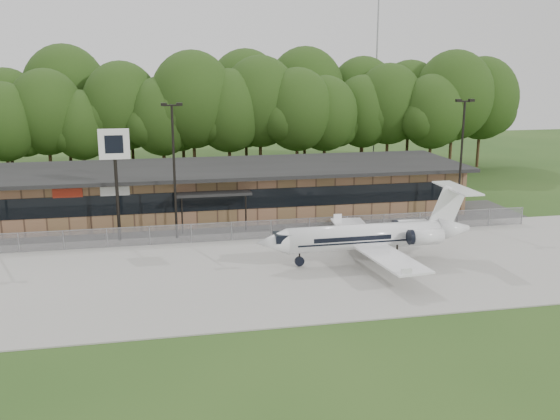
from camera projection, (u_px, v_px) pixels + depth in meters
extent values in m
plane|color=#264619|center=(287.00, 320.00, 32.59)|extent=(160.00, 160.00, 0.00)
cube|color=#9E9B93|center=(261.00, 270.00, 40.20)|extent=(64.00, 18.00, 0.08)
cube|color=#383835|center=(237.00, 225.00, 51.16)|extent=(50.00, 9.00, 0.06)
cube|color=#885E44|center=(230.00, 191.00, 54.99)|extent=(40.00, 10.00, 4.00)
cube|color=black|center=(237.00, 200.00, 50.14)|extent=(36.00, 0.08, 1.60)
cube|color=black|center=(230.00, 168.00, 54.01)|extent=(41.00, 11.50, 0.30)
cube|color=black|center=(213.00, 194.00, 49.03)|extent=(6.00, 1.60, 0.20)
cube|color=#9F2513|center=(68.00, 193.00, 47.33)|extent=(2.20, 0.06, 0.70)
cube|color=silver|center=(115.00, 191.00, 48.01)|extent=(2.20, 0.06, 0.70)
cube|color=gray|center=(245.00, 231.00, 46.71)|extent=(46.00, 0.03, 1.50)
cube|color=gray|center=(245.00, 221.00, 46.53)|extent=(46.00, 0.04, 0.04)
cylinder|color=gray|center=(376.00, 66.00, 79.66)|extent=(0.20, 0.20, 25.00)
cylinder|color=black|center=(174.00, 174.00, 46.17)|extent=(0.18, 0.18, 10.00)
cube|color=black|center=(172.00, 105.00, 44.99)|extent=(1.20, 0.12, 0.12)
cube|color=black|center=(164.00, 104.00, 44.87)|extent=(0.45, 0.30, 0.22)
cube|color=black|center=(179.00, 104.00, 45.08)|extent=(0.45, 0.30, 0.22)
cylinder|color=black|center=(461.00, 164.00, 50.63)|extent=(0.18, 0.18, 10.00)
cube|color=black|center=(465.00, 101.00, 49.45)|extent=(1.20, 0.12, 0.12)
cube|color=black|center=(459.00, 100.00, 49.32)|extent=(0.45, 0.30, 0.22)
cube|color=black|center=(471.00, 100.00, 49.54)|extent=(0.45, 0.30, 0.22)
cylinder|color=white|center=(364.00, 238.00, 41.26)|extent=(10.50, 1.81, 1.68)
cone|color=white|center=(271.00, 243.00, 39.97)|extent=(2.12, 1.70, 1.68)
cone|color=white|center=(453.00, 230.00, 42.54)|extent=(2.33, 1.71, 1.68)
cube|color=white|center=(391.00, 260.00, 38.20)|extent=(2.39, 6.32, 0.13)
cube|color=white|center=(354.00, 231.00, 44.77)|extent=(2.39, 6.32, 0.13)
cylinder|color=white|center=(426.00, 237.00, 40.76)|extent=(2.32, 0.97, 0.94)
cylinder|color=white|center=(409.00, 227.00, 43.25)|extent=(2.32, 0.97, 0.94)
cube|color=white|center=(447.00, 209.00, 42.08)|extent=(2.58, 0.18, 3.15)
cube|color=white|center=(457.00, 189.00, 41.90)|extent=(1.42, 4.84, 0.10)
cube|color=black|center=(282.00, 238.00, 40.05)|extent=(1.06, 1.27, 0.52)
cube|color=black|center=(390.00, 256.00, 41.98)|extent=(0.87, 2.53, 0.73)
cylinder|color=black|center=(299.00, 262.00, 40.69)|extent=(0.64, 0.64, 0.23)
cylinder|color=black|center=(117.00, 189.00, 45.87)|extent=(0.24, 0.24, 8.01)
cube|color=silver|center=(114.00, 144.00, 45.10)|extent=(2.20, 0.26, 2.20)
cube|color=black|center=(114.00, 144.00, 44.97)|extent=(1.30, 0.04, 1.30)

